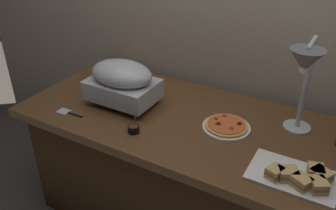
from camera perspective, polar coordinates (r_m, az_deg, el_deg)
back_wall at (r=2.17m, az=9.88°, el=13.88°), size 4.40×0.04×2.40m
buffet_table at (r=2.14m, az=3.08°, el=-10.80°), size 1.90×0.84×0.76m
chafing_dish at (r=2.01m, az=-7.44°, el=3.89°), size 0.39×0.27×0.26m
heat_lamp at (r=1.65m, az=21.31°, el=5.39°), size 0.15×0.33×0.50m
pizza_plate_front at (r=1.86m, az=9.44°, el=-3.42°), size 0.25×0.25×0.03m
pizza_plate_center at (r=2.40m, az=-7.38°, el=4.72°), size 0.26×0.26×0.03m
sandwich_platter at (r=1.60m, az=20.54°, el=-10.78°), size 0.37×0.23×0.06m
sauce_cup_near at (r=1.81m, az=-5.61°, el=-3.85°), size 0.06×0.06×0.04m
serving_spatula at (r=2.04m, az=-15.72°, el=-1.24°), size 0.17×0.06×0.01m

